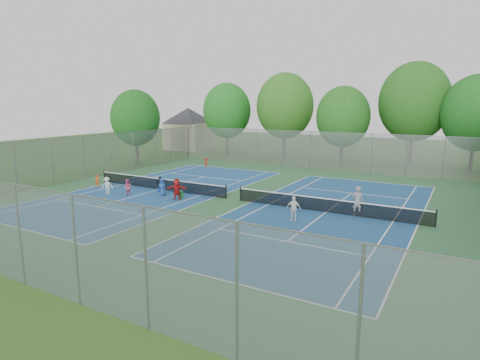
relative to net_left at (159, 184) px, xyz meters
name	(u,v)px	position (x,y,z in m)	size (l,w,h in m)	color
ground	(233,200)	(7.00, 0.00, -0.46)	(120.00, 120.00, 0.00)	#2E561A
court_pad	(233,200)	(7.00, 0.00, -0.45)	(32.00, 32.00, 0.01)	#2C5E36
court_left	(160,189)	(0.00, 0.00, -0.44)	(10.97, 23.77, 0.01)	navy
court_right	(326,212)	(14.00, 0.00, -0.44)	(10.97, 23.77, 0.01)	navy
net_left	(159,184)	(0.00, 0.00, 0.00)	(12.87, 0.10, 0.91)	black
net_right	(326,206)	(14.00, 0.00, 0.00)	(12.87, 0.10, 0.91)	black
fence_north	(310,150)	(7.00, 16.00, 1.54)	(32.00, 0.10, 4.00)	gray
fence_south	(20,236)	(7.00, -16.00, 1.54)	(32.00, 0.10, 4.00)	gray
fence_west	(83,158)	(-9.00, 0.00, 1.54)	(32.00, 0.10, 4.00)	gray
house	(188,121)	(-15.00, 24.00, 3.76)	(11.03, 11.03, 7.30)	#B7A88C
tree_nw	(227,111)	(-7.00, 22.00, 5.44)	(6.40, 6.40, 9.58)	#443326
tree_nl	(285,106)	(1.00, 23.00, 6.09)	(7.20, 7.20, 10.69)	#443326
tree_nc	(343,117)	(9.00, 21.00, 4.94)	(6.00, 6.00, 8.85)	#443326
tree_nr	(414,102)	(16.00, 24.00, 6.59)	(7.60, 7.60, 11.42)	#443326
tree_ne	(476,113)	(22.00, 22.00, 5.51)	(6.60, 6.60, 9.77)	#443326
tree_side_w	(135,118)	(-12.00, 10.00, 4.79)	(5.60, 5.60, 8.47)	#443326
ball_crate	(160,190)	(0.57, -0.60, -0.32)	(0.30, 0.30, 0.26)	#1842B7
ball_hopper	(180,195)	(3.42, -1.64, -0.16)	(0.30, 0.30, 0.59)	#217B30
student_a	(97,181)	(-5.04, -1.96, 0.08)	(0.39, 0.25, 1.06)	#ED5616
student_b	(128,188)	(-0.61, -2.89, 0.17)	(0.61, 0.48, 1.26)	#DF5683
student_c	(107,186)	(-2.36, -3.32, 0.23)	(0.88, 0.51, 1.36)	white
student_d	(160,184)	(0.70, -0.71, 0.18)	(0.74, 0.31, 1.27)	black
student_e	(162,187)	(1.65, -1.58, 0.22)	(0.66, 0.43, 1.34)	#264C8C
student_f	(177,189)	(3.46, -2.08, 0.34)	(1.48, 0.47, 1.59)	red
child_far_baseline	(206,163)	(-3.03, 11.14, 0.08)	(0.69, 0.40, 1.07)	#B02419
instructor	(358,201)	(15.94, 0.07, 0.51)	(0.70, 0.46, 1.93)	gray
teen_court_b	(293,208)	(12.82, -2.73, 0.30)	(0.88, 0.37, 1.50)	white
tennis_ball_0	(106,199)	(-1.23, -4.56, -0.42)	(0.07, 0.07, 0.07)	#C8D932
tennis_ball_1	(106,198)	(-1.34, -4.44, -0.42)	(0.07, 0.07, 0.07)	#CED431
tennis_ball_2	(100,208)	(0.56, -6.60, -0.42)	(0.07, 0.07, 0.07)	gold
tennis_ball_3	(135,212)	(3.31, -6.24, -0.42)	(0.07, 0.07, 0.07)	#BCE234
tennis_ball_4	(103,188)	(-4.48, -1.92, -0.42)	(0.07, 0.07, 0.07)	#C1D631
tennis_ball_5	(167,198)	(2.59, -2.20, -0.42)	(0.07, 0.07, 0.07)	#E0F238
tennis_ball_6	(110,189)	(-3.62, -1.97, -0.42)	(0.07, 0.07, 0.07)	#C3EB36
tennis_ball_7	(61,200)	(-3.65, -6.46, -0.42)	(0.07, 0.07, 0.07)	gold
tennis_ball_8	(58,202)	(-3.41, -6.92, -0.42)	(0.07, 0.07, 0.07)	#D8ED37
tennis_ball_9	(118,187)	(-3.59, -1.06, -0.42)	(0.07, 0.07, 0.07)	yellow
tennis_ball_10	(100,207)	(0.19, -6.31, -0.42)	(0.07, 0.07, 0.07)	#A9C82E
tennis_ball_11	(166,200)	(2.86, -2.57, -0.42)	(0.07, 0.07, 0.07)	#B7C62E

